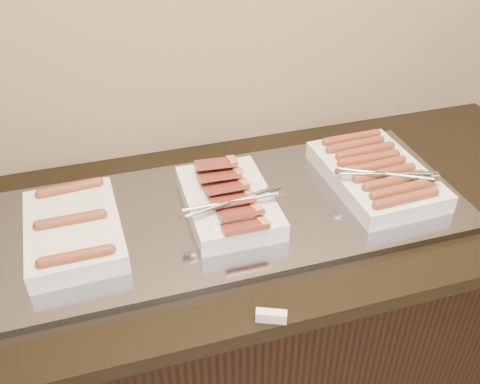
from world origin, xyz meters
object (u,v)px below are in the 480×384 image
at_px(counter, 229,330).
at_px(dish_center, 229,201).
at_px(warming_tray, 234,212).
at_px(dish_right, 376,174).
at_px(dish_left, 74,229).

bearing_deg(counter, dish_center, -51.40).
xyz_separation_m(warming_tray, dish_center, (-0.01, -0.01, 0.04)).
distance_m(counter, warming_tray, 0.46).
xyz_separation_m(counter, warming_tray, (0.02, 0.00, 0.46)).
distance_m(dish_center, dish_right, 0.42).
bearing_deg(warming_tray, counter, 180.00).
relative_size(warming_tray, dish_left, 3.61).
bearing_deg(dish_right, dish_left, 177.91).
height_order(dish_left, dish_center, dish_center).
bearing_deg(dish_right, warming_tray, 177.65).
relative_size(warming_tray, dish_center, 3.50).
bearing_deg(dish_center, dish_left, -179.76).
height_order(dish_center, dish_right, dish_center).
distance_m(warming_tray, dish_center, 0.05).
distance_m(counter, dish_right, 0.65).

